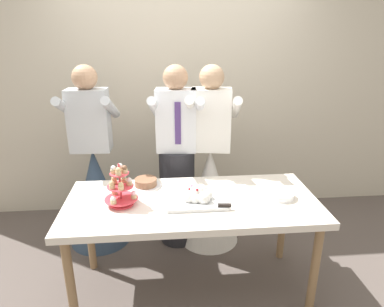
% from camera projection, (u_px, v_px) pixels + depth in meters
% --- Properties ---
extents(ground_plane, '(8.00, 8.00, 0.00)m').
position_uv_depth(ground_plane, '(192.00, 287.00, 2.69)').
color(ground_plane, '#564C47').
extents(rear_wall, '(5.20, 0.10, 2.90)m').
position_uv_depth(rear_wall, '(180.00, 78.00, 3.54)').
color(rear_wall, beige).
rests_on(rear_wall, ground_plane).
extents(dessert_table, '(1.80, 0.80, 0.78)m').
position_uv_depth(dessert_table, '(192.00, 209.00, 2.46)').
color(dessert_table, silver).
rests_on(dessert_table, ground_plane).
extents(cupcake_stand, '(0.23, 0.23, 0.31)m').
position_uv_depth(cupcake_stand, '(120.00, 188.00, 2.33)').
color(cupcake_stand, '#D83F4C').
rests_on(cupcake_stand, dessert_table).
extents(main_cake_tray, '(0.44, 0.31, 0.12)m').
position_uv_depth(main_cake_tray, '(197.00, 196.00, 2.39)').
color(main_cake_tray, silver).
rests_on(main_cake_tray, dessert_table).
extents(plate_stack, '(0.21, 0.21, 0.04)m').
position_uv_depth(plate_stack, '(280.00, 195.00, 2.46)').
color(plate_stack, white).
rests_on(plate_stack, dessert_table).
extents(round_cake, '(0.24, 0.24, 0.06)m').
position_uv_depth(round_cake, '(146.00, 183.00, 2.63)').
color(round_cake, white).
rests_on(round_cake, dessert_table).
extents(person_groom, '(0.50, 0.52, 1.66)m').
position_uv_depth(person_groom, '(177.00, 168.00, 3.07)').
color(person_groom, '#232328').
rests_on(person_groom, ground_plane).
extents(person_bride, '(0.56, 0.56, 1.66)m').
position_uv_depth(person_bride, '(210.00, 184.00, 3.14)').
color(person_bride, white).
rests_on(person_bride, ground_plane).
extents(person_guest, '(0.56, 0.56, 1.66)m').
position_uv_depth(person_guest, '(96.00, 185.00, 3.12)').
color(person_guest, '#334760').
rests_on(person_guest, ground_plane).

